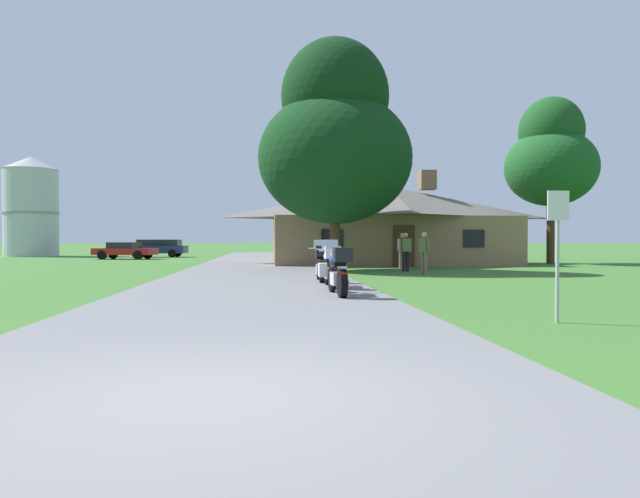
{
  "coord_description": "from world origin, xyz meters",
  "views": [
    {
      "loc": [
        0.39,
        -4.86,
        1.34
      ],
      "look_at": [
        2.8,
        21.74,
        0.94
      ],
      "focal_mm": 32.93,
      "sensor_mm": 36.0,
      "label": 1
    }
  ],
  "objects_px": {
    "motorcycle_blue_nearest_to_camera": "(338,271)",
    "bystander_white_shirt_near_lodge": "(402,248)",
    "motorcycle_silver_farthest_in_row": "(321,263)",
    "tree_right_of_lodge": "(551,157)",
    "bystander_olive_shirt_by_tree": "(424,251)",
    "metal_signpost_roadside": "(558,240)",
    "parked_navy_suv_far_left": "(158,247)",
    "motorcycle_silver_second_in_row": "(331,267)",
    "metal_silo_distant": "(31,206)",
    "tree_by_lodge_front": "(335,140)",
    "bystander_olive_shirt_beside_signpost": "(406,250)",
    "parked_red_sedan_far_left": "(125,250)"
  },
  "relations": [
    {
      "from": "metal_silo_distant",
      "to": "tree_right_of_lodge",
      "type": "bearing_deg",
      "value": -27.85
    },
    {
      "from": "tree_right_of_lodge",
      "to": "tree_by_lodge_front",
      "type": "xyz_separation_m",
      "value": [
        -13.17,
        -6.53,
        -0.36
      ]
    },
    {
      "from": "bystander_olive_shirt_beside_signpost",
      "to": "metal_silo_distant",
      "type": "xyz_separation_m",
      "value": [
        -25.61,
        26.37,
        3.25
      ]
    },
    {
      "from": "tree_by_lodge_front",
      "to": "motorcycle_silver_farthest_in_row",
      "type": "bearing_deg",
      "value": -99.96
    },
    {
      "from": "bystander_olive_shirt_by_tree",
      "to": "motorcycle_silver_second_in_row",
      "type": "bearing_deg",
      "value": -61.26
    },
    {
      "from": "motorcycle_blue_nearest_to_camera",
      "to": "motorcycle_silver_farthest_in_row",
      "type": "xyz_separation_m",
      "value": [
        0.02,
        4.6,
        0.0
      ]
    },
    {
      "from": "motorcycle_silver_second_in_row",
      "to": "parked_navy_suv_far_left",
      "type": "height_order",
      "value": "parked_navy_suv_far_left"
    },
    {
      "from": "motorcycle_silver_farthest_in_row",
      "to": "bystander_white_shirt_near_lodge",
      "type": "relative_size",
      "value": 1.24
    },
    {
      "from": "bystander_olive_shirt_beside_signpost",
      "to": "tree_by_lodge_front",
      "type": "distance_m",
      "value": 5.72
    },
    {
      "from": "tree_by_lodge_front",
      "to": "metal_silo_distant",
      "type": "distance_m",
      "value": 34.12
    },
    {
      "from": "motorcycle_silver_second_in_row",
      "to": "bystander_white_shirt_near_lodge",
      "type": "distance_m",
      "value": 12.77
    },
    {
      "from": "parked_navy_suv_far_left",
      "to": "motorcycle_silver_second_in_row",
      "type": "bearing_deg",
      "value": -156.93
    },
    {
      "from": "bystander_white_shirt_near_lodge",
      "to": "bystander_olive_shirt_beside_signpost",
      "type": "height_order",
      "value": "bystander_white_shirt_near_lodge"
    },
    {
      "from": "motorcycle_blue_nearest_to_camera",
      "to": "parked_navy_suv_far_left",
      "type": "distance_m",
      "value": 35.58
    },
    {
      "from": "motorcycle_blue_nearest_to_camera",
      "to": "motorcycle_silver_farthest_in_row",
      "type": "distance_m",
      "value": 4.6
    },
    {
      "from": "parked_navy_suv_far_left",
      "to": "bystander_white_shirt_near_lodge",
      "type": "bearing_deg",
      "value": -137.85
    },
    {
      "from": "motorcycle_silver_farthest_in_row",
      "to": "bystander_olive_shirt_by_tree",
      "type": "height_order",
      "value": "bystander_olive_shirt_by_tree"
    },
    {
      "from": "bystander_white_shirt_near_lodge",
      "to": "motorcycle_silver_second_in_row",
      "type": "bearing_deg",
      "value": -142.95
    },
    {
      "from": "metal_silo_distant",
      "to": "parked_red_sedan_far_left",
      "type": "height_order",
      "value": "metal_silo_distant"
    },
    {
      "from": "tree_right_of_lodge",
      "to": "parked_red_sedan_far_left",
      "type": "relative_size",
      "value": 2.12
    },
    {
      "from": "parked_navy_suv_far_left",
      "to": "motorcycle_blue_nearest_to_camera",
      "type": "bearing_deg",
      "value": -158.17
    },
    {
      "from": "bystander_olive_shirt_by_tree",
      "to": "parked_red_sedan_far_left",
      "type": "xyz_separation_m",
      "value": [
        -16.2,
        19.94,
        -0.29
      ]
    },
    {
      "from": "bystander_white_shirt_near_lodge",
      "to": "metal_signpost_roadside",
      "type": "relative_size",
      "value": 0.79
    },
    {
      "from": "bystander_olive_shirt_by_tree",
      "to": "metal_silo_distant",
      "type": "bearing_deg",
      "value": -165.95
    },
    {
      "from": "parked_navy_suv_far_left",
      "to": "motorcycle_silver_farthest_in_row",
      "type": "bearing_deg",
      "value": -155.69
    },
    {
      "from": "motorcycle_silver_farthest_in_row",
      "to": "motorcycle_blue_nearest_to_camera",
      "type": "bearing_deg",
      "value": -89.37
    },
    {
      "from": "bystander_white_shirt_near_lodge",
      "to": "bystander_olive_shirt_beside_signpost",
      "type": "xyz_separation_m",
      "value": [
        -0.52,
        -2.92,
        -0.02
      ]
    },
    {
      "from": "motorcycle_silver_farthest_in_row",
      "to": "tree_by_lodge_front",
      "type": "distance_m",
      "value": 9.18
    },
    {
      "from": "motorcycle_silver_farthest_in_row",
      "to": "parked_navy_suv_far_left",
      "type": "bearing_deg",
      "value": 110.2
    },
    {
      "from": "motorcycle_silver_farthest_in_row",
      "to": "motorcycle_silver_second_in_row",
      "type": "bearing_deg",
      "value": -87.78
    },
    {
      "from": "motorcycle_blue_nearest_to_camera",
      "to": "bystander_white_shirt_near_lodge",
      "type": "bearing_deg",
      "value": 68.45
    },
    {
      "from": "motorcycle_silver_second_in_row",
      "to": "parked_navy_suv_far_left",
      "type": "xyz_separation_m",
      "value": [
        -10.38,
        31.79,
        0.17
      ]
    },
    {
      "from": "bystander_olive_shirt_by_tree",
      "to": "tree_by_lodge_front",
      "type": "relative_size",
      "value": 0.16
    },
    {
      "from": "bystander_olive_shirt_beside_signpost",
      "to": "parked_navy_suv_far_left",
      "type": "height_order",
      "value": "bystander_olive_shirt_beside_signpost"
    },
    {
      "from": "motorcycle_blue_nearest_to_camera",
      "to": "parked_red_sedan_far_left",
      "type": "bearing_deg",
      "value": 109.14
    },
    {
      "from": "motorcycle_blue_nearest_to_camera",
      "to": "bystander_white_shirt_near_lodge",
      "type": "height_order",
      "value": "bystander_white_shirt_near_lodge"
    },
    {
      "from": "motorcycle_silver_farthest_in_row",
      "to": "tree_right_of_lodge",
      "type": "distance_m",
      "value": 20.9
    },
    {
      "from": "tree_right_of_lodge",
      "to": "bystander_olive_shirt_by_tree",
      "type": "bearing_deg",
      "value": -136.28
    },
    {
      "from": "bystander_olive_shirt_by_tree",
      "to": "tree_right_of_lodge",
      "type": "xyz_separation_m",
      "value": [
        9.98,
        9.54,
        5.17
      ]
    },
    {
      "from": "motorcycle_silver_second_in_row",
      "to": "tree_right_of_lodge",
      "type": "distance_m",
      "value": 22.5
    },
    {
      "from": "bystander_olive_shirt_by_tree",
      "to": "parked_navy_suv_far_left",
      "type": "relative_size",
      "value": 0.35
    },
    {
      "from": "motorcycle_silver_second_in_row",
      "to": "motorcycle_silver_farthest_in_row",
      "type": "height_order",
      "value": "same"
    },
    {
      "from": "bystander_olive_shirt_beside_signpost",
      "to": "bystander_olive_shirt_by_tree",
      "type": "xyz_separation_m",
      "value": [
        0.24,
        -2.1,
        0.0
      ]
    },
    {
      "from": "motorcycle_silver_farthest_in_row",
      "to": "tree_right_of_lodge",
      "type": "xyz_separation_m",
      "value": [
        14.48,
        14.03,
        5.48
      ]
    },
    {
      "from": "motorcycle_blue_nearest_to_camera",
      "to": "bystander_olive_shirt_by_tree",
      "type": "distance_m",
      "value": 10.16
    },
    {
      "from": "bystander_white_shirt_near_lodge",
      "to": "motorcycle_silver_farthest_in_row",
      "type": "bearing_deg",
      "value": -147.89
    },
    {
      "from": "parked_red_sedan_far_left",
      "to": "metal_signpost_roadside",
      "type": "bearing_deg",
      "value": -145.06
    },
    {
      "from": "motorcycle_blue_nearest_to_camera",
      "to": "tree_by_lodge_front",
      "type": "height_order",
      "value": "tree_by_lodge_front"
    },
    {
      "from": "tree_by_lodge_front",
      "to": "metal_silo_distant",
      "type": "xyz_separation_m",
      "value": [
        -22.66,
        25.46,
        -1.57
      ]
    },
    {
      "from": "metal_silo_distant",
      "to": "parked_red_sedan_far_left",
      "type": "relative_size",
      "value": 1.86
    }
  ]
}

